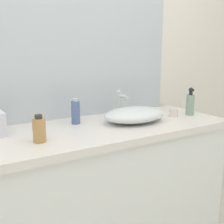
% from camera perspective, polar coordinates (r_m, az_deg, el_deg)
% --- Properties ---
extents(bathroom_wall_rear, '(6.00, 0.06, 2.60)m').
position_cam_1_polar(bathroom_wall_rear, '(1.71, -13.31, 13.45)').
color(bathroom_wall_rear, silver).
rests_on(bathroom_wall_rear, ground).
extents(vanity_counter, '(1.77, 0.59, 0.85)m').
position_cam_1_polar(vanity_counter, '(1.64, -5.52, -18.02)').
color(vanity_counter, white).
rests_on(vanity_counter, ground).
extents(wall_mirror_panel, '(1.57, 0.01, 0.97)m').
position_cam_1_polar(wall_mirror_panel, '(1.70, -10.60, 14.97)').
color(wall_mirror_panel, '#B2BCC6').
rests_on(wall_mirror_panel, vanity_counter).
extents(sink_basin, '(0.40, 0.28, 0.09)m').
position_cam_1_polar(sink_basin, '(1.61, 4.90, -0.58)').
color(sink_basin, silver).
rests_on(sink_basin, vanity_counter).
extents(faucet, '(0.03, 0.12, 0.18)m').
position_cam_1_polar(faucet, '(1.73, 1.87, 2.38)').
color(faucet, silver).
rests_on(faucet, vanity_counter).
extents(soap_dispenser, '(0.06, 0.06, 0.19)m').
position_cam_1_polar(soap_dispenser, '(1.86, 16.58, 1.79)').
color(soap_dispenser, gray).
rests_on(soap_dispenser, vanity_counter).
extents(lotion_bottle, '(0.05, 0.05, 0.15)m').
position_cam_1_polar(lotion_bottle, '(1.57, -7.91, -0.01)').
color(lotion_bottle, '#50669B').
rests_on(lotion_bottle, vanity_counter).
extents(spray_can, '(0.06, 0.06, 0.13)m').
position_cam_1_polar(spray_can, '(1.28, -15.50, -3.69)').
color(spray_can, '#B08248').
rests_on(spray_can, vanity_counter).
extents(candle_jar, '(0.06, 0.06, 0.05)m').
position_cam_1_polar(candle_jar, '(1.81, 13.19, -0.12)').
color(candle_jar, silver).
rests_on(candle_jar, vanity_counter).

